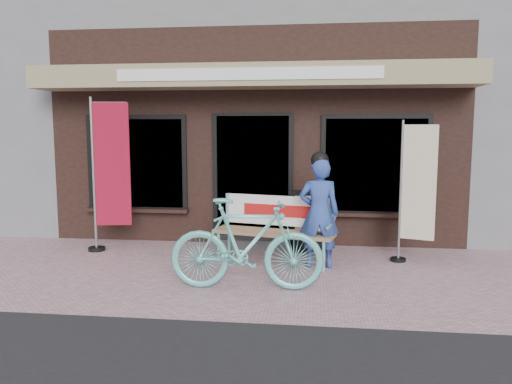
# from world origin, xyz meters

# --- Properties ---
(ground) EXTENTS (70.00, 70.00, 0.00)m
(ground) POSITION_xyz_m (0.00, 0.00, 0.00)
(ground) COLOR #BA8E9A
(ground) RESTS_ON ground
(storefront) EXTENTS (7.00, 6.77, 6.00)m
(storefront) POSITION_xyz_m (0.00, 4.96, 2.99)
(storefront) COLOR black
(storefront) RESTS_ON ground
(bench) EXTENTS (1.82, 0.84, 0.96)m
(bench) POSITION_xyz_m (0.47, 0.91, 0.56)
(bench) COLOR #61BDB9
(bench) RESTS_ON ground
(person) EXTENTS (0.57, 0.38, 1.63)m
(person) POSITION_xyz_m (1.10, 0.67, 0.80)
(person) COLOR #2C4697
(person) RESTS_ON ground
(bicycle) EXTENTS (1.88, 0.59, 1.12)m
(bicycle) POSITION_xyz_m (0.23, -0.44, 0.56)
(bicycle) COLOR #61BDB9
(bicycle) RESTS_ON ground
(nobori_red) EXTENTS (0.72, 0.30, 2.43)m
(nobori_red) POSITION_xyz_m (-2.18, 1.24, 1.25)
(nobori_red) COLOR gray
(nobori_red) RESTS_ON ground
(nobori_cream) EXTENTS (0.61, 0.31, 2.07)m
(nobori_cream) POSITION_xyz_m (2.47, 1.05, 1.07)
(nobori_cream) COLOR gray
(nobori_cream) RESTS_ON ground
(menu_stand) EXTENTS (0.50, 0.16, 0.99)m
(menu_stand) POSITION_xyz_m (0.94, 1.47, 0.51)
(menu_stand) COLOR black
(menu_stand) RESTS_ON ground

